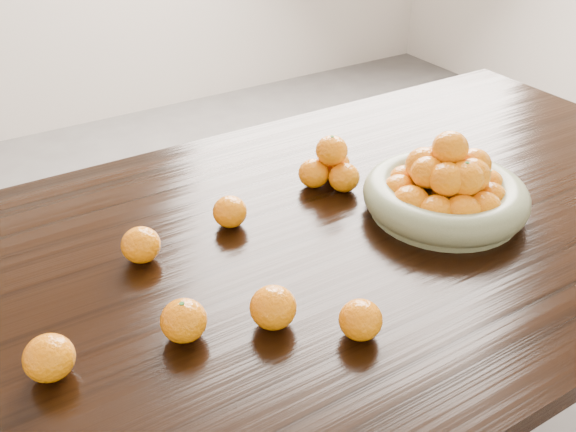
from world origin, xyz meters
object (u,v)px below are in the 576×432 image
dining_table (303,279)px  loose_orange_0 (184,321)px  fruit_bowl (446,190)px  orange_pyramid (331,166)px

dining_table → loose_orange_0: (-0.29, -0.12, 0.12)m
fruit_bowl → loose_orange_0: bearing=-173.8°
fruit_bowl → loose_orange_0: (-0.59, -0.06, -0.02)m
orange_pyramid → loose_orange_0: orange_pyramid is taller
dining_table → fruit_bowl: (0.29, -0.06, 0.14)m
fruit_bowl → orange_pyramid: fruit_bowl is taller
fruit_bowl → orange_pyramid: bearing=120.8°
fruit_bowl → orange_pyramid: (-0.13, 0.21, -0.01)m
dining_table → loose_orange_0: loose_orange_0 is taller
orange_pyramid → loose_orange_0: 0.54m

